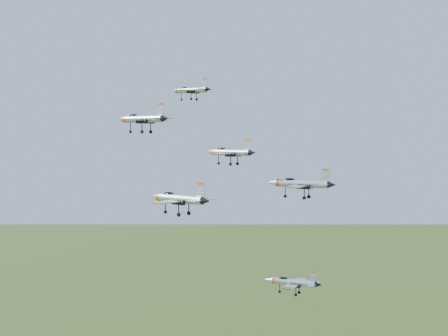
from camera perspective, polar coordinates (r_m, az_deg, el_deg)
The scene contains 6 objects.
jet_lead at distance 139.11m, azimuth -3.12°, elevation 7.14°, with size 11.20×9.29×2.99m.
jet_left_high at distance 122.36m, azimuth 0.48°, elevation 1.47°, with size 12.43×10.21×3.33m.
jet_right_high at distance 104.92m, azimuth -7.56°, elevation 4.49°, with size 11.72×9.69×3.13m.
jet_left_low at distance 116.58m, azimuth 6.97°, elevation -1.40°, with size 13.56×11.41×3.64m.
jet_right_low at distance 106.62m, azimuth -4.23°, elevation -2.78°, with size 13.92×11.42×3.73m.
jet_trail at distance 113.80m, azimuth 6.24°, elevation -10.32°, with size 10.66×9.05×2.89m.
Camera 1 is at (79.76, -90.69, 143.83)m, focal length 50.00 mm.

